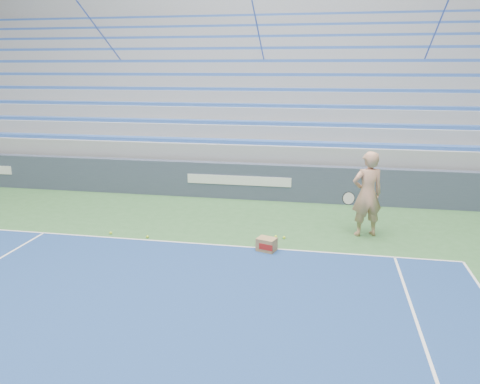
{
  "coord_description": "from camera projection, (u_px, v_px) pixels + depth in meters",
  "views": [
    {
      "loc": [
        2.57,
        2.19,
        3.93
      ],
      "look_at": [
        0.67,
        12.38,
        1.15
      ],
      "focal_mm": 35.0,
      "sensor_mm": 36.0,
      "label": 1
    }
  ],
  "objects": [
    {
      "name": "tennis_ball_1",
      "position": [
        111.0,
        233.0,
        11.34
      ],
      "size": [
        0.07,
        0.07,
        0.07
      ],
      "primitive_type": "sphere",
      "color": "#CFF131",
      "rests_on": "ground"
    },
    {
      "name": "tennis_ball_0",
      "position": [
        276.0,
        237.0,
        11.1
      ],
      "size": [
        0.07,
        0.07,
        0.07
      ],
      "primitive_type": "sphere",
      "color": "#CFF131",
      "rests_on": "ground"
    },
    {
      "name": "tennis_ball_2",
      "position": [
        284.0,
        237.0,
        11.04
      ],
      "size": [
        0.07,
        0.07,
        0.07
      ],
      "primitive_type": "sphere",
      "color": "#CFF131",
      "rests_on": "ground"
    },
    {
      "name": "ball_box",
      "position": [
        267.0,
        245.0,
        10.28
      ],
      "size": [
        0.48,
        0.42,
        0.3
      ],
      "color": "#9C794B",
      "rests_on": "ground"
    },
    {
      "name": "tennis_ball_3",
      "position": [
        147.0,
        237.0,
        11.09
      ],
      "size": [
        0.07,
        0.07,
        0.07
      ],
      "primitive_type": "sphere",
      "color": "#CFF131",
      "rests_on": "ground"
    },
    {
      "name": "tennis_player",
      "position": [
        367.0,
        194.0,
        11.02
      ],
      "size": [
        1.04,
        0.98,
        2.06
      ],
      "color": "tan",
      "rests_on": "ground"
    },
    {
      "name": "bleachers",
      "position": [
        265.0,
        106.0,
        19.3
      ],
      "size": [
        31.0,
        9.15,
        7.3
      ],
      "color": "#94989C",
      "rests_on": "ground"
    },
    {
      "name": "sponsor_barrier",
      "position": [
        240.0,
        181.0,
        14.34
      ],
      "size": [
        30.0,
        0.32,
        1.1
      ],
      "color": "#394256",
      "rests_on": "ground"
    }
  ]
}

